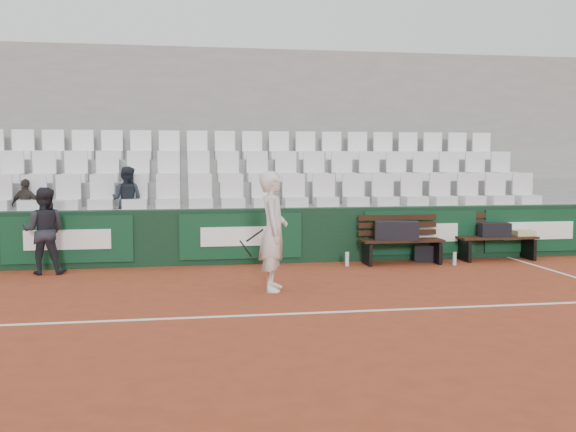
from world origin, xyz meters
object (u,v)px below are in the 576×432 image
(sports_bag_ground, at_px, (429,253))
(tennis_player, at_px, (273,231))
(water_bottle_near, at_px, (347,259))
(ball_kid, at_px, (44,231))
(spectator_c, at_px, (126,175))
(spectator_b, at_px, (25,182))
(bench_right, at_px, (496,248))
(water_bottle_far, at_px, (455,259))
(sports_bag_left, at_px, (396,230))
(bench_left, at_px, (402,252))
(sports_bag_right, at_px, (495,230))

(sports_bag_ground, height_order, tennis_player, tennis_player)
(water_bottle_near, relative_size, ball_kid, 0.18)
(spectator_c, bearing_deg, tennis_player, 146.64)
(tennis_player, distance_m, spectator_b, 5.11)
(bench_right, relative_size, tennis_player, 0.87)
(water_bottle_near, xyz_separation_m, ball_kid, (-5.16, 0.06, 0.60))
(water_bottle_far, bearing_deg, bench_right, 23.29)
(water_bottle_far, bearing_deg, sports_bag_ground, 121.63)
(sports_bag_left, relative_size, tennis_player, 0.45)
(bench_right, bearing_deg, sports_bag_ground, 178.29)
(spectator_c, bearing_deg, water_bottle_near, -176.72)
(tennis_player, bearing_deg, water_bottle_near, 49.83)
(bench_left, relative_size, bench_right, 1.00)
(tennis_player, relative_size, spectator_c, 1.42)
(water_bottle_far, relative_size, ball_kid, 0.17)
(spectator_b, height_order, spectator_c, spectator_c)
(bench_left, relative_size, water_bottle_near, 5.94)
(bench_left, height_order, sports_bag_left, sports_bag_left)
(water_bottle_near, height_order, tennis_player, tennis_player)
(sports_bag_left, distance_m, water_bottle_far, 1.15)
(sports_bag_right, distance_m, water_bottle_far, 1.15)
(bench_right, relative_size, ball_kid, 1.04)
(bench_right, bearing_deg, ball_kid, -178.85)
(water_bottle_near, height_order, ball_kid, ball_kid)
(bench_left, xyz_separation_m, spectator_b, (-6.71, 1.05, 1.28))
(sports_bag_ground, relative_size, ball_kid, 0.36)
(sports_bag_left, bearing_deg, spectator_c, 167.52)
(tennis_player, bearing_deg, sports_bag_right, 24.85)
(bench_right, height_order, ball_kid, ball_kid)
(bench_left, bearing_deg, water_bottle_near, -175.84)
(sports_bag_right, bearing_deg, spectator_c, 172.16)
(water_bottle_far, xyz_separation_m, spectator_b, (-7.61, 1.35, 1.38))
(bench_right, height_order, sports_bag_left, sports_bag_left)
(sports_bag_ground, distance_m, spectator_c, 5.79)
(water_bottle_far, bearing_deg, spectator_b, 169.94)
(ball_kid, xyz_separation_m, spectator_c, (1.26, 1.07, 0.89))
(water_bottle_near, bearing_deg, spectator_c, 163.86)
(water_bottle_far, relative_size, spectator_c, 0.19)
(ball_kid, bearing_deg, water_bottle_far, -178.75)
(spectator_c, bearing_deg, sports_bag_ground, -169.44)
(sports_bag_ground, relative_size, spectator_b, 0.51)
(sports_bag_left, xyz_separation_m, tennis_player, (-2.54, -1.96, 0.25))
(bench_left, xyz_separation_m, bench_right, (1.93, 0.15, 0.00))
(bench_right, distance_m, spectator_c, 7.07)
(sports_bag_ground, height_order, spectator_b, spectator_b)
(sports_bag_ground, xyz_separation_m, spectator_b, (-7.31, 0.86, 1.35))
(sports_bag_ground, distance_m, spectator_b, 7.48)
(bench_right, xyz_separation_m, ball_kid, (-8.13, -0.16, 0.50))
(water_bottle_near, distance_m, spectator_c, 4.32)
(sports_bag_left, bearing_deg, bench_right, 4.66)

